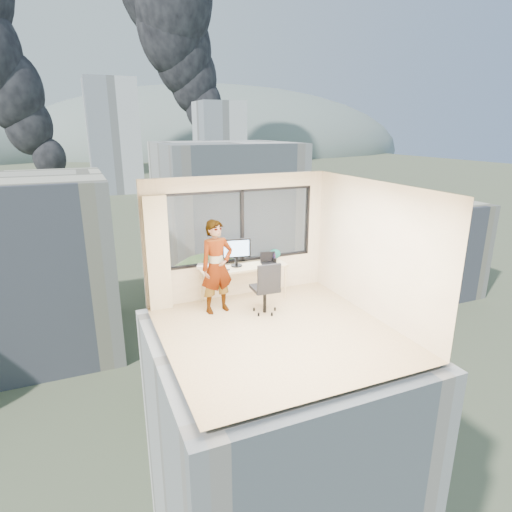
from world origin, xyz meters
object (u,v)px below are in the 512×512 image
desk (244,283)px  chair (265,287)px  game_console (204,266)px  laptop (269,259)px  person (217,267)px  handbag (274,254)px  monitor (236,252)px

desk → chair: (0.14, -0.78, 0.17)m
game_console → laptop: bearing=10.8°
desk → game_console: (-0.80, 0.19, 0.41)m
chair → person: person is taller
desk → handbag: handbag is taller
game_console → handbag: (1.60, -0.00, 0.08)m
person → handbag: bearing=11.0°
laptop → handbag: (0.25, 0.26, 0.00)m
monitor → handbag: (0.94, 0.14, -0.19)m
person → monitor: bearing=26.8°
desk → person: 0.96m
game_console → laptop: 1.38m
person → game_console: person is taller
desk → monitor: monitor is taller
desk → handbag: bearing=13.4°
game_console → handbag: bearing=21.7°
monitor → game_console: 0.73m
chair → desk: bearing=102.3°
desk → game_console: game_console is taller
chair → handbag: (0.66, 0.97, 0.32)m
desk → chair: chair is taller
monitor → desk: bearing=-10.7°
game_console → handbag: handbag is taller
monitor → laptop: size_ratio=1.71×
handbag → person: bearing=-154.8°
desk → monitor: size_ratio=3.03×
person → game_console: (-0.10, 0.54, -0.14)m
laptop → chair: bearing=-108.5°
person → monitor: 0.70m
chair → person: bearing=155.0°
chair → handbag: chair is taller
game_console → person: bearing=-57.3°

